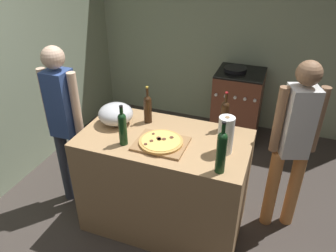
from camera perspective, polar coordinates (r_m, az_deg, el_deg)
name	(u,v)px	position (r m, az deg, el deg)	size (l,w,h in m)	color
ground_plane	(188,175)	(3.78, 3.44, -8.51)	(4.01, 3.35, 0.02)	#3F3833
kitchen_wall_rear	(224,29)	(4.46, 9.66, 16.23)	(4.01, 0.10, 2.60)	#99A889
kitchen_wall_left	(38,46)	(3.96, -21.57, 12.82)	(0.10, 3.35, 2.60)	#99A889
counter	(164,182)	(2.93, -0.69, -9.71)	(1.38, 0.75, 0.94)	tan
cutting_board	(161,144)	(2.56, -1.23, -3.09)	(0.40, 0.32, 0.02)	#9E7247
pizza	(161,141)	(2.55, -1.25, -2.70)	(0.34, 0.34, 0.03)	tan
mixing_bowl	(116,114)	(2.84, -9.06, 2.07)	(0.30, 0.30, 0.18)	#B2B2B7
paper_towel_roll	(226,135)	(2.44, 9.96, -1.57)	(0.12, 0.12, 0.30)	white
wine_bottle_green	(123,127)	(2.52, -7.88, -0.21)	(0.07, 0.07, 0.33)	#143819
wine_bottle_amber	(221,151)	(2.22, 9.24, -4.22)	(0.07, 0.07, 0.39)	#143819
wine_bottle_clear	(225,115)	(2.73, 9.79, 1.97)	(0.07, 0.07, 0.34)	#331E0F
wine_bottle_dark	(148,108)	(2.82, -3.54, 3.17)	(0.07, 0.07, 0.33)	#331E0F
stove	(237,105)	(4.33, 11.93, 3.62)	(0.57, 0.59, 0.95)	brown
person_in_stripes	(64,121)	(3.07, -17.52, 0.76)	(0.37, 0.20, 1.60)	#383D4C
person_in_red	(294,141)	(2.85, 20.97, -2.41)	(0.36, 0.26, 1.58)	#D88C4C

